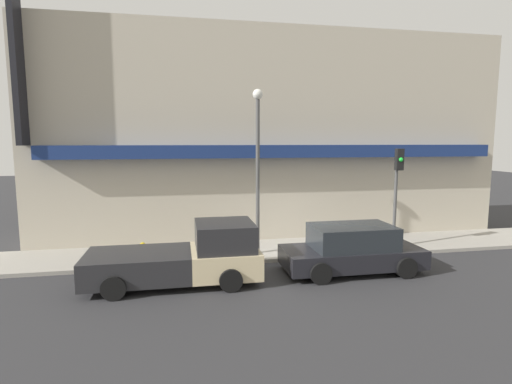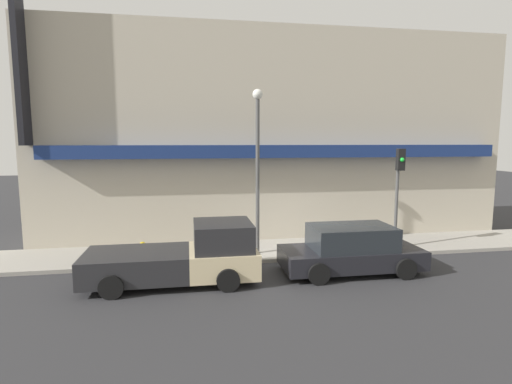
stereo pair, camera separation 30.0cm
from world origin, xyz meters
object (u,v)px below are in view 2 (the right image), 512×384
pickup_truck (184,257)px  fire_hydrant (143,251)px  parked_car (351,250)px  traffic_light (399,180)px  street_lamp (258,153)px

pickup_truck → fire_hydrant: pickup_truck is taller
parked_car → fire_hydrant: parked_car is taller
fire_hydrant → traffic_light: traffic_light is taller
pickup_truck → street_lamp: street_lamp is taller
fire_hydrant → street_lamp: size_ratio=0.11×
traffic_light → fire_hydrant: bearing=179.9°
pickup_truck → parked_car: bearing=0.3°
pickup_truck → street_lamp: size_ratio=0.86×
street_lamp → traffic_light: street_lamp is taller
street_lamp → traffic_light: size_ratio=1.55×
fire_hydrant → traffic_light: 9.57m
fire_hydrant → street_lamp: bearing=3.2°
pickup_truck → traffic_light: bearing=14.6°
fire_hydrant → street_lamp: street_lamp is taller
parked_car → traffic_light: traffic_light is taller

